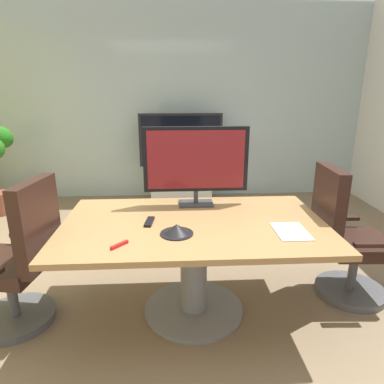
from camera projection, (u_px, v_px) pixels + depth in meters
The scene contains 11 objects.
ground_plane at pixel (175, 303), 2.76m from camera, with size 6.91×6.91×0.00m, color #7A664C.
wall_back_glass_partition at pixel (171, 104), 5.16m from camera, with size 5.91×0.10×2.83m, color #9EB2B7.
conference_table at pixel (194, 246), 2.52m from camera, with size 1.88×1.13×0.74m.
office_chair_left at pixel (20, 267), 2.41m from camera, with size 0.63×0.61×1.09m.
office_chair_right at pixel (345, 244), 2.76m from camera, with size 0.61×0.58×1.09m.
tv_monitor at pixel (196, 162), 2.73m from camera, with size 0.84×0.18×0.64m.
wall_display_unit at pixel (181, 172), 5.12m from camera, with size 1.20×0.36×1.31m.
conference_phone at pixel (177, 230), 2.25m from camera, with size 0.22×0.22×0.07m.
remote_control at pixel (150, 222), 2.44m from camera, with size 0.05×0.17×0.02m, color black.
whiteboard_marker at pixel (120, 245), 2.09m from camera, with size 0.13×0.02×0.02m, color red.
paper_notepad at pixel (291, 231), 2.29m from camera, with size 0.21×0.30×0.01m, color white.
Camera 1 is at (-0.00, -2.38, 1.67)m, focal length 32.05 mm.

